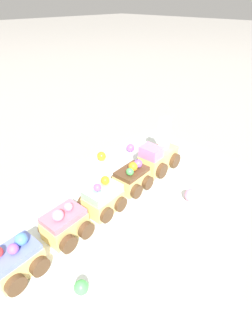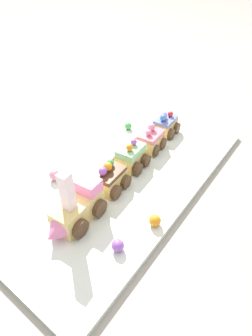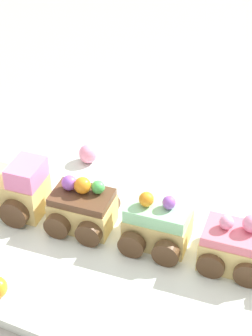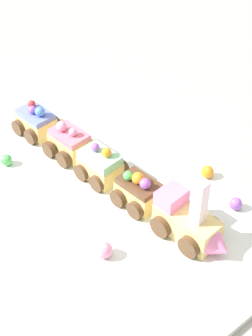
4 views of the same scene
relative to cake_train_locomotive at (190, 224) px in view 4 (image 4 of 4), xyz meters
The scene contains 11 objects.
ground_plane 0.17m from the cake_train_locomotive, behind, with size 10.00×10.00×0.00m, color gray.
display_board 0.17m from the cake_train_locomotive, behind, with size 0.63×0.32×0.01m, color silver.
cake_train_locomotive is the anchor object (origin of this frame).
cake_car_chocolate 0.10m from the cake_train_locomotive, behind, with size 0.07×0.07×0.06m.
cake_car_mint 0.19m from the cake_train_locomotive, behind, with size 0.07×0.07×0.07m.
cake_car_strawberry 0.28m from the cake_train_locomotive, behind, with size 0.07×0.07×0.06m.
cake_car_blueberry 0.37m from the cake_train_locomotive, behind, with size 0.07×0.07×0.06m.
gumball_green 0.34m from the cake_train_locomotive, 159.51° to the right, with size 0.02×0.02×0.02m, color #4CBC56.
gumball_orange 0.14m from the cake_train_locomotive, 122.70° to the left, with size 0.02×0.02×0.02m, color orange.
gumball_purple 0.10m from the cake_train_locomotive, 87.59° to the left, with size 0.02×0.02×0.02m, color #9956C6.
gumball_pink 0.13m from the cake_train_locomotive, 114.23° to the right, with size 0.03×0.03×0.03m, color pink.
Camera 4 is at (0.53, -0.42, 0.64)m, focal length 60.00 mm.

